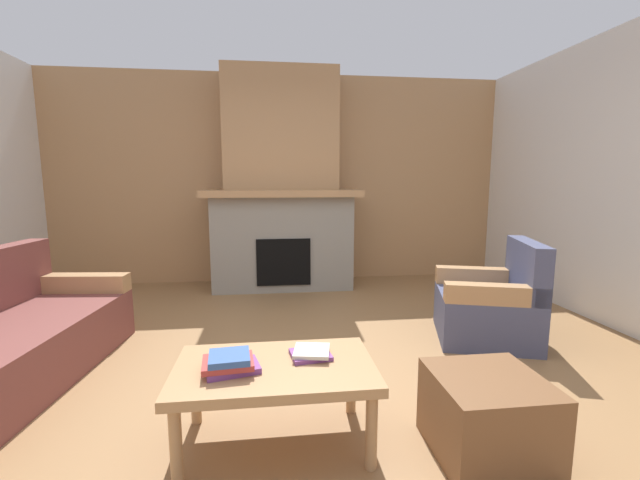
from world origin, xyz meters
name	(u,v)px	position (x,y,z in m)	size (l,w,h in m)	color
ground	(296,385)	(0.00, 0.00, 0.00)	(9.00, 9.00, 0.00)	olive
wall_back_wood_panel	(281,180)	(0.00, 3.00, 1.35)	(6.00, 0.12, 2.70)	tan
fireplace	(282,195)	(0.00, 2.62, 1.16)	(1.90, 0.82, 2.70)	gray
couch	(1,342)	(-1.93, 0.27, 0.29)	(1.02, 1.88, 0.85)	brown
armchair	(491,305)	(1.70, 0.60, 0.29)	(0.95, 0.95, 0.85)	#474C6B
coffee_table	(275,375)	(-0.14, -0.59, 0.38)	(1.00, 0.60, 0.43)	tan
ottoman	(487,416)	(0.89, -0.79, 0.20)	(0.52, 0.52, 0.40)	brown
book_stack_near_edge	(230,363)	(-0.36, -0.64, 0.47)	(0.29, 0.23, 0.09)	#7A3D84
book_stack_center	(311,353)	(0.05, -0.52, 0.45)	(0.22, 0.21, 0.04)	#7A3D84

